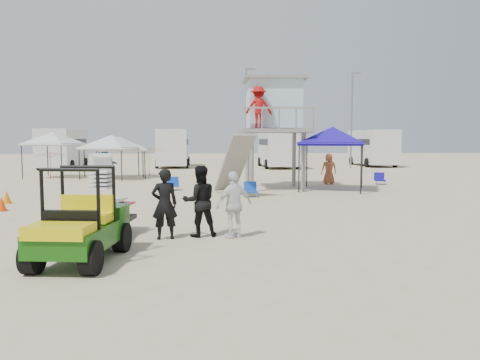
{
  "coord_description": "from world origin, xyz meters",
  "views": [
    {
      "loc": [
        -0.58,
        -9.93,
        2.44
      ],
      "look_at": [
        0.5,
        3.0,
        1.3
      ],
      "focal_mm": 35.0,
      "sensor_mm": 36.0,
      "label": 1
    }
  ],
  "objects": [
    {
      "name": "light_pole_right",
      "position": [
        12.0,
        28.5,
        4.0
      ],
      "size": [
        0.14,
        0.14,
        8.0
      ],
      "primitive_type": "cylinder",
      "color": "slate",
      "rests_on": "ground"
    },
    {
      "name": "rv_far_left",
      "position": [
        -12.0,
        29.99,
        1.8
      ],
      "size": [
        2.64,
        6.8,
        3.25
      ],
      "color": "silver",
      "rests_on": "ground"
    },
    {
      "name": "cone_far",
      "position": [
        -7.94,
        8.34,
        0.25
      ],
      "size": [
        0.34,
        0.34,
        0.5
      ],
      "primitive_type": "cone",
      "color": "orange",
      "rests_on": "ground"
    },
    {
      "name": "rv_far_right",
      "position": [
        15.0,
        31.49,
        1.8
      ],
      "size": [
        2.64,
        6.6,
        3.25
      ],
      "color": "silver",
      "rests_on": "ground"
    },
    {
      "name": "lifeguard_tower",
      "position": [
        2.88,
        12.79,
        3.93
      ],
      "size": [
        3.35,
        3.35,
        5.27
      ],
      "color": "gray",
      "rests_on": "ground"
    },
    {
      "name": "man_left",
      "position": [
        -1.47,
        1.43,
        0.86
      ],
      "size": [
        0.7,
        0.53,
        1.73
      ],
      "primitive_type": "imported",
      "rotation": [
        0.0,
        0.0,
        3.33
      ],
      "color": "black",
      "rests_on": "ground"
    },
    {
      "name": "ground",
      "position": [
        0.0,
        0.0,
        0.0
      ],
      "size": [
        140.0,
        140.0,
        0.0
      ],
      "primitive_type": "plane",
      "color": "beige",
      "rests_on": "ground"
    },
    {
      "name": "rv_mid_left",
      "position": [
        -3.0,
        31.49,
        1.8
      ],
      "size": [
        2.65,
        6.5,
        3.25
      ],
      "color": "silver",
      "rests_on": "ground"
    },
    {
      "name": "beach_chair_c",
      "position": [
        9.05,
        14.5,
        0.31
      ],
      "size": [
        0.7,
        0.78,
        0.64
      ],
      "color": "#140D93",
      "rests_on": "ground"
    },
    {
      "name": "beach_chair_b",
      "position": [
        1.5,
        9.66,
        0.31
      ],
      "size": [
        0.56,
        0.6,
        0.64
      ],
      "color": "#1043B1",
      "rests_on": "ground"
    },
    {
      "name": "light_pole_left",
      "position": [
        3.0,
        27.0,
        4.0
      ],
      "size": [
        0.14,
        0.14,
        8.0
      ],
      "primitive_type": "cylinder",
      "color": "slate",
      "rests_on": "ground"
    },
    {
      "name": "umbrella_a",
      "position": [
        -9.77,
        19.44,
        0.85
      ],
      "size": [
        2.31,
        2.33,
        1.71
      ],
      "primitive_type": "imported",
      "rotation": [
        0.0,
        0.0,
        0.28
      ],
      "color": "red",
      "rests_on": "ground"
    },
    {
      "name": "canopy_white_b",
      "position": [
        -9.83,
        20.45,
        2.76
      ],
      "size": [
        3.47,
        3.47,
        3.31
      ],
      "color": "black",
      "rests_on": "ground"
    },
    {
      "name": "beach_chair_a",
      "position": [
        -1.93,
        12.46,
        0.31
      ],
      "size": [
        0.64,
        0.69,
        0.64
      ],
      "color": "#103CB1",
      "rests_on": "ground"
    },
    {
      "name": "man_mid",
      "position": [
        -0.62,
        1.68,
        0.89
      ],
      "size": [
        0.98,
        0.83,
        1.78
      ],
      "primitive_type": "imported",
      "rotation": [
        0.0,
        0.0,
        3.33
      ],
      "color": "black",
      "rests_on": "ground"
    },
    {
      "name": "rv_mid_right",
      "position": [
        6.0,
        29.99,
        1.8
      ],
      "size": [
        2.64,
        7.0,
        3.25
      ],
      "color": "silver",
      "rests_on": "ground"
    },
    {
      "name": "surf_trailer",
      "position": [
        -2.99,
        1.73,
        0.75
      ],
      "size": [
        1.39,
        2.22,
        1.83
      ],
      "color": "black",
      "rests_on": "ground"
    },
    {
      "name": "utility_cart",
      "position": [
        -2.99,
        -0.6,
        0.87
      ],
      "size": [
        1.56,
        2.61,
        1.87
      ],
      "color": "#134E0C",
      "rests_on": "ground"
    },
    {
      "name": "umbrella_b",
      "position": [
        -4.01,
        21.55,
        0.98
      ],
      "size": [
        2.82,
        2.84,
        1.96
      ],
      "primitive_type": "imported",
      "rotation": [
        0.0,
        0.0,
        0.4
      ],
      "color": "gold",
      "rests_on": "ground"
    },
    {
      "name": "man_right",
      "position": [
        0.23,
        1.43,
        0.83
      ],
      "size": [
        1.05,
        0.79,
        1.65
      ],
      "primitive_type": "imported",
      "rotation": [
        0.0,
        0.0,
        3.59
      ],
      "color": "white",
      "rests_on": "ground"
    },
    {
      "name": "canopy_blue",
      "position": [
        5.65,
        11.89,
        2.88
      ],
      "size": [
        3.74,
        3.74,
        3.43
      ],
      "color": "black",
      "rests_on": "ground"
    },
    {
      "name": "canopy_white_c",
      "position": [
        -5.7,
        20.26,
        2.43
      ],
      "size": [
        3.52,
        3.52,
        2.98
      ],
      "color": "black",
      "rests_on": "ground"
    },
    {
      "name": "cone_near",
      "position": [
        -7.34,
        6.4,
        0.25
      ],
      "size": [
        0.34,
        0.34,
        0.5
      ],
      "primitive_type": "cone",
      "color": "#E54207",
      "rests_on": "ground"
    },
    {
      "name": "distant_beachgoers",
      "position": [
        -2.33,
        18.1,
        0.87
      ],
      "size": [
        14.12,
        5.85,
        1.77
      ],
      "color": "#A1512E",
      "rests_on": "ground"
    },
    {
      "name": "canopy_white_a",
      "position": [
        -5.99,
        19.12,
        2.54
      ],
      "size": [
        3.7,
        3.7,
        3.09
      ],
      "color": "black",
      "rests_on": "ground"
    }
  ]
}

